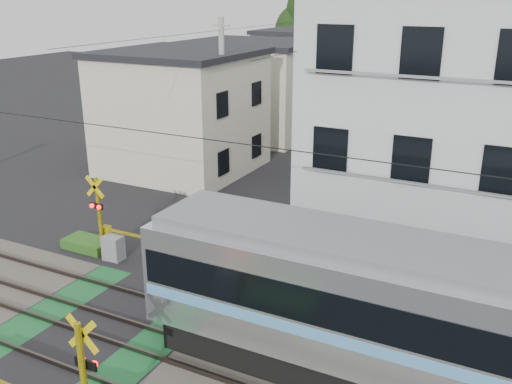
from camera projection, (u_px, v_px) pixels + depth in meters
The scene contains 10 objects.
ground at pixel (99, 326), 16.34m from camera, with size 120.00×120.00×0.00m, color black.
track_bed at pixel (99, 325), 16.32m from camera, with size 120.00×120.00×0.14m.
crossing_signal_far at pixel (112, 240), 20.28m from camera, with size 4.74×0.65×3.09m.
apartment_block at pixel (476, 131), 19.11m from camera, with size 10.20×8.36×9.30m.
houses_row at pixel (372, 87), 36.92m from camera, with size 22.07×31.35×6.80m.
tree_hill at pixel (443, 32), 54.97m from camera, with size 40.00×11.97×11.05m.
catenary at pixel (295, 250), 12.56m from camera, with size 60.00×5.04×7.00m.
utility_poles at pixel (339, 78), 34.75m from camera, with size 7.90×42.00×8.00m.
pedestrian at pixel (389, 122), 38.05m from camera, with size 0.62×0.41×1.71m, color black.
weed_patches at pixel (146, 339), 15.44m from camera, with size 10.25×8.80×0.40m.
Camera 1 is at (10.44, -10.53, 9.06)m, focal length 40.00 mm.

